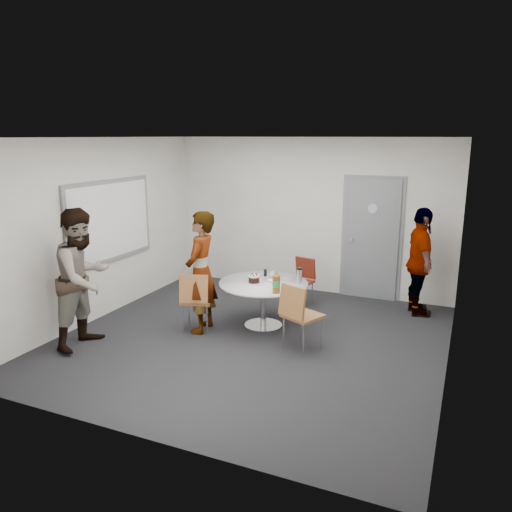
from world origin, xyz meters
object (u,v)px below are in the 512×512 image
at_px(chair_near_right, 298,311).
at_px(person_main, 201,272).
at_px(table, 265,289).
at_px(chair_near_left, 196,296).
at_px(person_left, 83,278).
at_px(whiteboard, 111,221).
at_px(person_right, 420,262).
at_px(chair_far, 302,277).
at_px(door, 371,239).

bearing_deg(chair_near_right, person_main, -161.26).
bearing_deg(chair_near_right, table, 163.59).
height_order(table, person_main, person_main).
xyz_separation_m(chair_near_left, person_left, (-1.12, -0.95, 0.39)).
height_order(table, chair_near_right, table).
distance_m(whiteboard, person_right, 4.78).
bearing_deg(chair_near_right, chair_near_left, -157.40).
distance_m(chair_far, person_left, 3.44).
distance_m(chair_near_right, person_right, 2.43).
relative_size(person_main, person_right, 1.03).
bearing_deg(whiteboard, person_left, -67.25).
distance_m(table, chair_far, 1.19).
bearing_deg(person_main, chair_near_right, 76.63).
distance_m(door, whiteboard, 4.25).
xyz_separation_m(whiteboard, person_right, (4.41, 1.75, -0.61)).
bearing_deg(chair_far, door, -127.06).
bearing_deg(person_right, door, 38.54).
xyz_separation_m(whiteboard, chair_near_right, (3.15, -0.30, -0.90)).
height_order(door, chair_near_right, door).
height_order(whiteboard, chair_far, whiteboard).
relative_size(person_main, person_left, 0.94).
bearing_deg(person_right, table, 106.76).
bearing_deg(person_right, chair_near_left, 106.54).
bearing_deg(person_main, whiteboard, -104.18).
bearing_deg(whiteboard, chair_near_right, -5.46).
bearing_deg(person_main, door, 133.97).
bearing_deg(door, person_main, -127.69).
xyz_separation_m(chair_near_left, person_main, (0.04, 0.10, 0.33)).
bearing_deg(chair_near_left, door, 35.09).
relative_size(door, whiteboard, 1.12).
bearing_deg(person_main, table, 113.35).
height_order(chair_far, person_left, person_left).
bearing_deg(person_left, whiteboard, 23.07).
bearing_deg(door, chair_near_left, -127.14).
distance_m(whiteboard, chair_near_right, 3.29).
height_order(door, whiteboard, door).
bearing_deg(chair_near_right, chair_far, 130.44).
bearing_deg(door, person_right, -32.03).
bearing_deg(chair_near_left, person_right, 18.20).
distance_m(chair_near_left, person_left, 1.51).
relative_size(whiteboard, person_right, 1.13).
relative_size(chair_near_left, person_main, 0.51).
bearing_deg(table, person_left, -141.65).
height_order(door, person_left, door).
relative_size(whiteboard, table, 1.48).
bearing_deg(chair_near_right, door, 104.74).
distance_m(table, person_right, 2.46).
relative_size(chair_near_left, chair_near_right, 0.97).
bearing_deg(chair_far, person_left, 64.00).
distance_m(table, person_main, 0.94).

